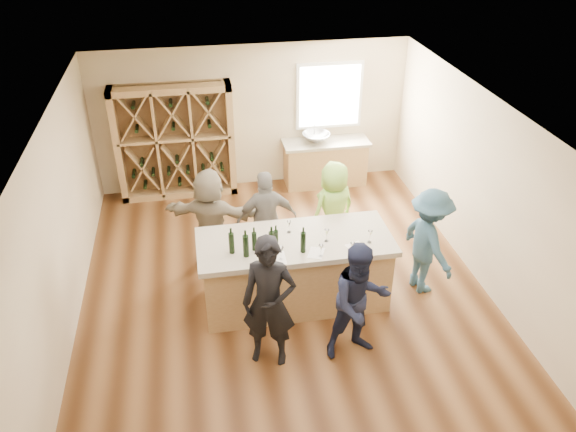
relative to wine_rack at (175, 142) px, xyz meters
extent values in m
cube|color=brown|center=(1.50, -3.27, -1.15)|extent=(6.00, 7.00, 0.10)
cube|color=white|center=(1.50, -3.27, 1.75)|extent=(6.00, 7.00, 0.10)
cube|color=beige|center=(1.50, 0.28, 0.30)|extent=(6.00, 0.10, 2.80)
cube|color=beige|center=(1.50, -6.82, 0.30)|extent=(6.00, 0.10, 2.80)
cube|color=beige|center=(-1.55, -3.27, 0.30)|extent=(0.10, 7.00, 2.80)
cube|color=beige|center=(4.55, -3.27, 0.30)|extent=(0.10, 7.00, 2.80)
cube|color=white|center=(3.00, 0.20, 0.65)|extent=(1.30, 0.06, 1.30)
cube|color=white|center=(3.00, 0.17, 0.65)|extent=(1.18, 0.01, 1.18)
cube|color=#A88150|center=(0.00, 0.00, 0.00)|extent=(2.20, 0.45, 2.20)
cube|color=#A88150|center=(2.90, -0.07, -0.67)|extent=(1.60, 0.58, 0.86)
cube|color=#A69D87|center=(2.90, -0.07, -0.21)|extent=(1.70, 0.62, 0.06)
imported|color=silver|center=(2.70, -0.07, -0.09)|extent=(0.54, 0.54, 0.19)
cylinder|color=silver|center=(2.70, 0.11, -0.03)|extent=(0.02, 0.02, 0.30)
cube|color=#A88150|center=(1.61, -3.59, -0.60)|extent=(2.60, 1.00, 1.00)
cube|color=#A69D87|center=(1.61, -3.59, -0.06)|extent=(2.72, 1.12, 0.08)
cylinder|color=black|center=(0.72, -3.75, 0.13)|extent=(0.08, 0.08, 0.30)
cylinder|color=black|center=(0.90, -3.86, 0.14)|extent=(0.10, 0.10, 0.32)
cylinder|color=black|center=(1.02, -3.73, 0.11)|extent=(0.08, 0.08, 0.27)
cylinder|color=black|center=(1.24, -3.83, 0.14)|extent=(0.10, 0.10, 0.32)
cylinder|color=black|center=(1.32, -3.73, 0.11)|extent=(0.07, 0.07, 0.26)
cone|color=white|center=(1.34, -4.01, 0.08)|extent=(0.09, 0.09, 0.20)
cone|color=white|center=(1.87, -4.04, 0.07)|extent=(0.07, 0.07, 0.17)
cone|color=white|center=(2.29, -4.08, 0.07)|extent=(0.08, 0.08, 0.19)
cone|color=white|center=(2.03, -3.70, 0.07)|extent=(0.07, 0.07, 0.19)
cone|color=white|center=(2.60, -3.84, 0.07)|extent=(0.08, 0.08, 0.18)
cube|color=white|center=(1.29, -3.98, -0.02)|extent=(0.23, 0.31, 0.00)
cube|color=white|center=(1.82, -3.96, -0.02)|extent=(0.28, 0.32, 0.00)
cube|color=white|center=(2.40, -3.96, -0.02)|extent=(0.32, 0.37, 0.00)
imported|color=black|center=(1.08, -4.67, -0.18)|extent=(0.79, 0.67, 1.85)
imported|color=#191E38|center=(2.21, -4.75, -0.26)|extent=(0.87, 0.55, 1.67)
imported|color=#335972|center=(3.57, -3.63, -0.26)|extent=(0.72, 1.16, 1.67)
imported|color=slate|center=(1.35, -2.59, -0.28)|extent=(0.98, 0.52, 1.64)
imported|color=#8CC64C|center=(2.46, -2.43, -0.29)|extent=(0.92, 0.77, 1.61)
imported|color=gray|center=(0.50, -2.43, -0.27)|extent=(1.64, 1.01, 1.67)
cylinder|color=black|center=(1.66, -3.89, 0.13)|extent=(0.07, 0.07, 0.30)
cone|color=white|center=(1.56, -3.39, 0.07)|extent=(0.07, 0.07, 0.18)
camera|label=1|loc=(0.36, -9.92, 4.32)|focal=35.00mm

